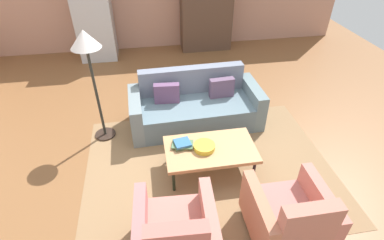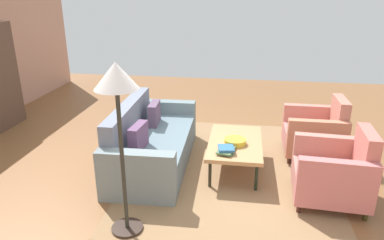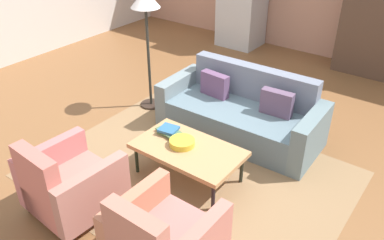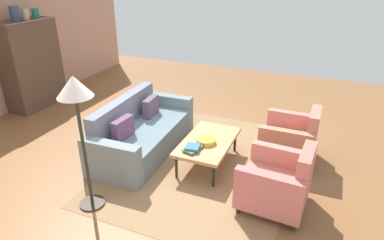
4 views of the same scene
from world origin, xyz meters
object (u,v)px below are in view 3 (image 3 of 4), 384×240
Objects in this scene: couch at (242,114)px; armchair_left at (68,186)px; fruit_bowl at (182,142)px; floor_lamp at (146,10)px; book_stack at (169,131)px; coffee_table at (188,150)px; cabinet at (380,23)px.

armchair_left is (-0.60, -2.35, 0.06)m from couch.
floor_lamp reaches higher than fruit_bowl.
armchair_left is 1.29m from book_stack.
floor_lamp reaches higher than book_stack.
book_stack is (-0.28, 0.10, 0.00)m from fruit_bowl.
armchair_left is at bearing -114.04° from fruit_bowl.
fruit_bowl is at bearing -36.28° from floor_lamp.
floor_lamp is (-1.48, 1.03, 1.08)m from coffee_table.
cabinet is (1.41, 5.38, 0.56)m from armchair_left.
floor_lamp is (-2.29, -3.19, 0.54)m from cabinet.
coffee_table is 0.38m from book_stack.
armchair_left is 0.49× the size of cabinet.
coffee_table is 4.32m from cabinet.
coffee_table is at bearing -0.00° from fruit_bowl.
cabinet is at bearing 78.11° from fruit_bowl.
armchair_left is at bearing -100.93° from book_stack.
book_stack is 0.17× the size of cabinet.
cabinet reaches higher than couch.
armchair_left is 2.61m from floor_lamp.
fruit_bowl is (0.52, 1.17, 0.10)m from armchair_left.
couch is 1.19m from coffee_table.
coffee_table is at bearing 88.49° from couch.
couch is at bearing -104.91° from cabinet.
book_stack is 0.18× the size of floor_lamp.
cabinet is at bearing 74.21° from book_stack.
couch reaches higher than fruit_bowl.
cabinet reaches higher than armchair_left.
cabinet is at bearing -106.54° from couch.
coffee_table is (0.00, -1.19, 0.08)m from couch.
cabinet is 1.05× the size of floor_lamp.
book_stack reaches higher than coffee_table.
coffee_table is 1.31m from armchair_left.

